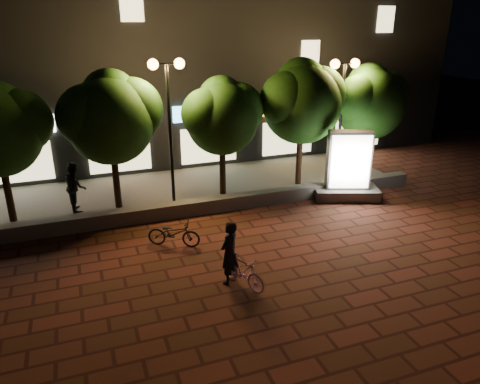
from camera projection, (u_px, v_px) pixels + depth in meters
name	position (u px, v px, depth m)	size (l,w,h in m)	color
ground	(265.00, 262.00, 12.75)	(80.00, 80.00, 0.00)	#5E271D
retaining_wall	(222.00, 203.00, 16.17)	(16.00, 0.45, 0.50)	#5E5C58
sidewalk	(203.00, 186.00, 18.44)	(16.00, 5.00, 0.08)	#5E5C58
building_block	(165.00, 52.00, 22.35)	(28.00, 8.12, 11.30)	black
tree_left	(111.00, 115.00, 15.20)	(3.60, 3.00, 4.89)	black
tree_mid	(223.00, 114.00, 16.57)	(3.24, 2.70, 4.50)	black
tree_right	(302.00, 99.00, 17.51)	(3.72, 3.10, 5.07)	black
tree_far_right	(371.00, 100.00, 18.61)	(3.48, 2.90, 4.76)	black
street_lamp_left	(168.00, 96.00, 15.38)	(1.26, 0.36, 5.18)	black
street_lamp_right	(343.00, 89.00, 17.69)	(1.26, 0.36, 4.98)	black
ad_kiosk	(348.00, 171.00, 17.02)	(2.71, 1.98, 2.65)	#5E5C58
scooter_pink	(243.00, 271.00, 11.42)	(0.42, 1.48, 0.89)	#CE86BF
rider	(229.00, 253.00, 11.47)	(0.63, 0.41, 1.73)	black
scooter_parked	(174.00, 233.00, 13.52)	(0.56, 1.62, 0.85)	black
pedestrian	(76.00, 186.00, 15.77)	(0.86, 0.67, 1.78)	black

